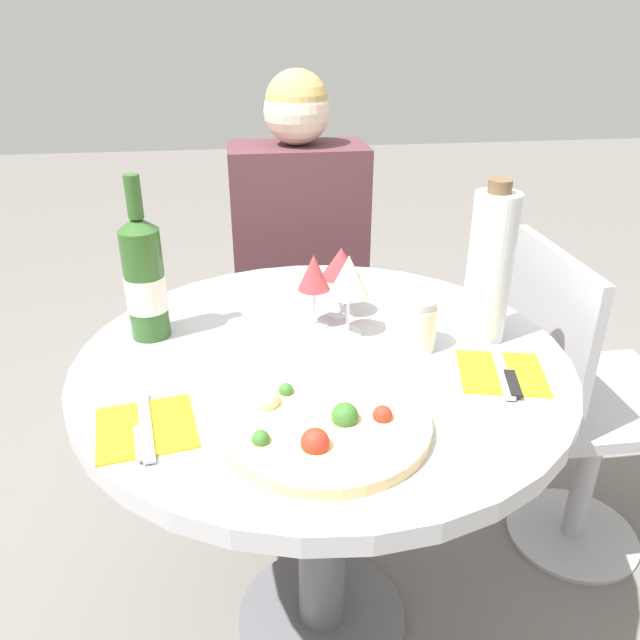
{
  "coord_description": "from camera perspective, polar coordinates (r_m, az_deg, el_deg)",
  "views": [
    {
      "loc": [
        -0.15,
        -1.03,
        1.33
      ],
      "look_at": [
        -0.01,
        -0.06,
        0.84
      ],
      "focal_mm": 35.0,
      "sensor_mm": 36.0,
      "label": 1
    }
  ],
  "objects": [
    {
      "name": "wine_glass_center",
      "position": [
        1.26,
        -0.61,
        4.21
      ],
      "size": [
        0.07,
        0.07,
        0.16
      ],
      "color": "silver",
      "rests_on": "dining_table"
    },
    {
      "name": "sugar_shaker",
      "position": [
        1.2,
        8.8,
        -0.41
      ],
      "size": [
        0.08,
        0.08,
        0.1
      ],
      "color": "silver",
      "rests_on": "dining_table"
    },
    {
      "name": "wine_glass_back_right",
      "position": [
        1.31,
        1.94,
        5.14
      ],
      "size": [
        0.08,
        0.08,
        0.15
      ],
      "color": "silver",
      "rests_on": "dining_table"
    },
    {
      "name": "pizza_large",
      "position": [
        0.98,
        0.32,
        -9.31
      ],
      "size": [
        0.33,
        0.33,
        0.05
      ],
      "color": "#E5C17F",
      "rests_on": "dining_table"
    },
    {
      "name": "place_setting_right",
      "position": [
        1.17,
        16.34,
        -4.68
      ],
      "size": [
        0.18,
        0.19,
        0.01
      ],
      "color": "gold",
      "rests_on": "dining_table"
    },
    {
      "name": "tall_carafe",
      "position": [
        1.24,
        15.25,
        4.69
      ],
      "size": [
        0.09,
        0.09,
        0.32
      ],
      "color": "silver",
      "rests_on": "dining_table"
    },
    {
      "name": "chair_behind_diner",
      "position": [
        2.05,
        -2.0,
        0.35
      ],
      "size": [
        0.4,
        0.4,
        0.86
      ],
      "rotation": [
        0.0,
        0.0,
        3.14
      ],
      "color": "#ADADB2",
      "rests_on": "ground_plane"
    },
    {
      "name": "place_setting_left",
      "position": [
        1.02,
        -15.66,
        -9.51
      ],
      "size": [
        0.17,
        0.19,
        0.01
      ],
      "color": "gold",
      "rests_on": "dining_table"
    },
    {
      "name": "dining_table",
      "position": [
        1.27,
        0.2,
        -8.91
      ],
      "size": [
        0.94,
        0.94,
        0.74
      ],
      "color": "slate",
      "rests_on": "ground_plane"
    },
    {
      "name": "wine_bottle",
      "position": [
        1.26,
        -15.75,
        3.66
      ],
      "size": [
        0.08,
        0.08,
        0.33
      ],
      "color": "#2D5623",
      "rests_on": "dining_table"
    },
    {
      "name": "wine_glass_front_right",
      "position": [
        1.22,
        2.64,
        3.96
      ],
      "size": [
        0.08,
        0.08,
        0.17
      ],
      "color": "silver",
      "rests_on": "dining_table"
    },
    {
      "name": "ground_plane",
      "position": [
        1.69,
        0.17,
        -25.7
      ],
      "size": [
        12.0,
        12.0,
        0.0
      ],
      "primitive_type": "plane",
      "color": "slate",
      "rests_on": "ground"
    },
    {
      "name": "chair_empty_side",
      "position": [
        1.72,
        22.63,
        -7.51
      ],
      "size": [
        0.4,
        0.4,
        0.86
      ],
      "rotation": [
        0.0,
        0.0,
        -1.57
      ],
      "color": "#ADADB2",
      "rests_on": "ground_plane"
    },
    {
      "name": "seated_diner",
      "position": [
        1.88,
        -1.6,
        1.14
      ],
      "size": [
        0.39,
        0.45,
        1.2
      ],
      "rotation": [
        0.0,
        0.0,
        3.14
      ],
      "color": "#512D33",
      "rests_on": "ground_plane"
    }
  ]
}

